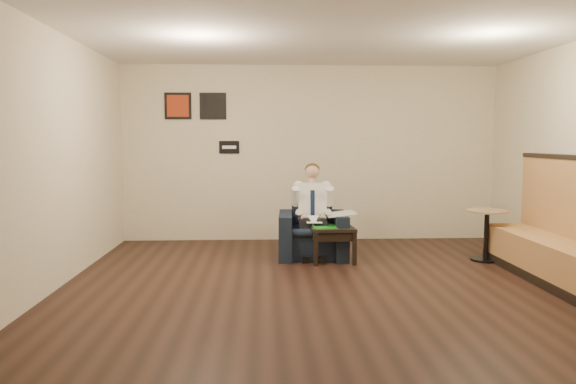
{
  "coord_description": "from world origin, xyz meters",
  "views": [
    {
      "loc": [
        -0.76,
        -6.02,
        1.61
      ],
      "look_at": [
        -0.44,
        1.2,
        0.94
      ],
      "focal_mm": 35.0,
      "sensor_mm": 36.0,
      "label": 1
    }
  ],
  "objects_px": {
    "green_folder": "(330,226)",
    "coffee_mug": "(344,221)",
    "armchair": "(313,225)",
    "seated_man": "(313,214)",
    "smartphone": "(333,224)",
    "banquette": "(561,221)",
    "cafe_table": "(486,235)",
    "side_table": "(332,244)"
  },
  "relations": [
    {
      "from": "seated_man",
      "to": "banquette",
      "type": "relative_size",
      "value": 0.45
    },
    {
      "from": "banquette",
      "to": "cafe_table",
      "type": "bearing_deg",
      "value": 107.05
    },
    {
      "from": "smartphone",
      "to": "banquette",
      "type": "relative_size",
      "value": 0.05
    },
    {
      "from": "smartphone",
      "to": "banquette",
      "type": "bearing_deg",
      "value": -23.61
    },
    {
      "from": "side_table",
      "to": "smartphone",
      "type": "height_order",
      "value": "smartphone"
    },
    {
      "from": "smartphone",
      "to": "cafe_table",
      "type": "xyz_separation_m",
      "value": [
        2.03,
        -0.21,
        -0.13
      ]
    },
    {
      "from": "coffee_mug",
      "to": "cafe_table",
      "type": "xyz_separation_m",
      "value": [
        1.9,
        -0.18,
        -0.17
      ]
    },
    {
      "from": "seated_man",
      "to": "armchair",
      "type": "bearing_deg",
      "value": 90.0
    },
    {
      "from": "smartphone",
      "to": "banquette",
      "type": "distance_m",
      "value": 2.79
    },
    {
      "from": "smartphone",
      "to": "cafe_table",
      "type": "bearing_deg",
      "value": 0.71
    },
    {
      "from": "seated_man",
      "to": "coffee_mug",
      "type": "xyz_separation_m",
      "value": [
        0.41,
        -0.05,
        -0.1
      ]
    },
    {
      "from": "armchair",
      "to": "seated_man",
      "type": "distance_m",
      "value": 0.2
    },
    {
      "from": "seated_man",
      "to": "smartphone",
      "type": "height_order",
      "value": "seated_man"
    },
    {
      "from": "seated_man",
      "to": "side_table",
      "type": "relative_size",
      "value": 2.16
    },
    {
      "from": "banquette",
      "to": "coffee_mug",
      "type": "bearing_deg",
      "value": 148.79
    },
    {
      "from": "green_folder",
      "to": "cafe_table",
      "type": "xyz_separation_m",
      "value": [
        2.11,
        -0.02,
        -0.13
      ]
    },
    {
      "from": "side_table",
      "to": "cafe_table",
      "type": "xyz_separation_m",
      "value": [
        2.08,
        -0.05,
        0.11
      ]
    },
    {
      "from": "coffee_mug",
      "to": "cafe_table",
      "type": "distance_m",
      "value": 1.91
    },
    {
      "from": "armchair",
      "to": "green_folder",
      "type": "bearing_deg",
      "value": -56.37
    },
    {
      "from": "green_folder",
      "to": "banquette",
      "type": "relative_size",
      "value": 0.17
    },
    {
      "from": "green_folder",
      "to": "coffee_mug",
      "type": "bearing_deg",
      "value": 36.97
    },
    {
      "from": "side_table",
      "to": "green_folder",
      "type": "relative_size",
      "value": 1.22
    },
    {
      "from": "side_table",
      "to": "banquette",
      "type": "distance_m",
      "value": 2.78
    },
    {
      "from": "smartphone",
      "to": "coffee_mug",
      "type": "bearing_deg",
      "value": -7.1
    },
    {
      "from": "coffee_mug",
      "to": "smartphone",
      "type": "distance_m",
      "value": 0.15
    },
    {
      "from": "armchair",
      "to": "green_folder",
      "type": "xyz_separation_m",
      "value": [
        0.2,
        -0.33,
        0.02
      ]
    },
    {
      "from": "green_folder",
      "to": "side_table",
      "type": "bearing_deg",
      "value": 36.97
    },
    {
      "from": "smartphone",
      "to": "cafe_table",
      "type": "distance_m",
      "value": 2.05
    },
    {
      "from": "green_folder",
      "to": "smartphone",
      "type": "bearing_deg",
      "value": 69.31
    },
    {
      "from": "seated_man",
      "to": "smartphone",
      "type": "relative_size",
      "value": 8.49
    },
    {
      "from": "coffee_mug",
      "to": "cafe_table",
      "type": "height_order",
      "value": "cafe_table"
    },
    {
      "from": "armchair",
      "to": "side_table",
      "type": "distance_m",
      "value": 0.44
    },
    {
      "from": "side_table",
      "to": "cafe_table",
      "type": "bearing_deg",
      "value": -1.26
    },
    {
      "from": "armchair",
      "to": "green_folder",
      "type": "relative_size",
      "value": 1.99
    },
    {
      "from": "side_table",
      "to": "coffee_mug",
      "type": "distance_m",
      "value": 0.36
    },
    {
      "from": "banquette",
      "to": "cafe_table",
      "type": "relative_size",
      "value": 4.05
    },
    {
      "from": "smartphone",
      "to": "banquette",
      "type": "xyz_separation_m",
      "value": [
        2.4,
        -1.4,
        0.24
      ]
    },
    {
      "from": "seated_man",
      "to": "side_table",
      "type": "height_order",
      "value": "seated_man"
    },
    {
      "from": "armchair",
      "to": "banquette",
      "type": "relative_size",
      "value": 0.34
    },
    {
      "from": "green_folder",
      "to": "seated_man",
      "type": "bearing_deg",
      "value": 133.9
    },
    {
      "from": "green_folder",
      "to": "cafe_table",
      "type": "bearing_deg",
      "value": -0.63
    },
    {
      "from": "armchair",
      "to": "seated_man",
      "type": "relative_size",
      "value": 0.75
    }
  ]
}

